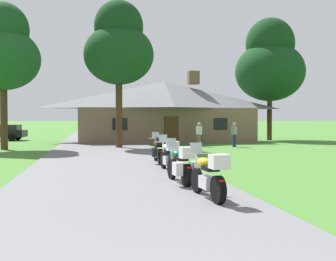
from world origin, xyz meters
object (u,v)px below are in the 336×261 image
object	(u,v)px
bystander_gray_shirt_beside_signpost	(234,133)
tree_by_lodge_front	(119,47)
motorcycle_yellow_nearest_to_camera	(209,176)
bystander_white_shirt_by_tree	(199,133)
tree_right_of_lodge	(270,64)
motorcycle_white_third_in_row	(169,156)
bystander_olive_shirt_near_lodge	(200,132)
tree_left_near	(3,51)
motorcycle_green_second_in_row	(181,165)
motorcycle_red_farthest_in_row	(159,150)

from	to	relation	value
bystander_gray_shirt_beside_signpost	tree_by_lodge_front	world-z (taller)	tree_by_lodge_front
motorcycle_yellow_nearest_to_camera	bystander_white_shirt_by_tree	xyz separation A→B (m)	(4.51, 18.51, 0.31)
motorcycle_yellow_nearest_to_camera	tree_right_of_lodge	world-z (taller)	tree_right_of_lodge
motorcycle_white_third_in_row	bystander_olive_shirt_near_lodge	bearing A→B (deg)	68.47
bystander_gray_shirt_beside_signpost	tree_left_near	bearing A→B (deg)	146.51
motorcycle_yellow_nearest_to_camera	tree_by_lodge_front	size ratio (longest dim) A/B	0.22
bystander_gray_shirt_beside_signpost	bystander_white_shirt_by_tree	xyz separation A→B (m)	(-2.30, 0.77, -0.02)
motorcycle_green_second_in_row	tree_right_of_lodge	bearing A→B (deg)	54.31
bystander_white_shirt_by_tree	tree_right_of_lodge	distance (m)	12.47
motorcycle_yellow_nearest_to_camera	bystander_gray_shirt_beside_signpost	xyz separation A→B (m)	(6.81, 17.74, 0.33)
motorcycle_yellow_nearest_to_camera	bystander_olive_shirt_near_lodge	bearing A→B (deg)	70.91
tree_left_near	tree_right_of_lodge	distance (m)	22.45
motorcycle_white_third_in_row	tree_by_lodge_front	size ratio (longest dim) A/B	0.22
motorcycle_green_second_in_row	motorcycle_white_third_in_row	world-z (taller)	same
motorcycle_yellow_nearest_to_camera	tree_left_near	bearing A→B (deg)	109.39
tree_left_near	tree_by_lodge_front	size ratio (longest dim) A/B	0.95
bystander_white_shirt_by_tree	tree_right_of_lodge	size ratio (longest dim) A/B	0.15
motorcycle_green_second_in_row	motorcycle_white_third_in_row	size ratio (longest dim) A/B	1.00
bystander_gray_shirt_beside_signpost	bystander_white_shirt_by_tree	world-z (taller)	bystander_gray_shirt_beside_signpost
motorcycle_green_second_in_row	tree_left_near	xyz separation A→B (m)	(-8.07, 15.63, 5.59)
bystander_olive_shirt_near_lodge	motorcycle_red_farthest_in_row	bearing A→B (deg)	95.40
bystander_gray_shirt_beside_signpost	tree_left_near	world-z (taller)	tree_left_near
bystander_olive_shirt_near_lodge	bystander_gray_shirt_beside_signpost	xyz separation A→B (m)	(1.82, -2.45, 0.02)
motorcycle_red_farthest_in_row	tree_right_of_lodge	size ratio (longest dim) A/B	0.19
motorcycle_green_second_in_row	tree_right_of_lodge	world-z (taller)	tree_right_of_lodge
bystander_gray_shirt_beside_signpost	bystander_white_shirt_by_tree	size ratio (longest dim) A/B	1.01
tree_right_of_lodge	motorcycle_green_second_in_row	bearing A→B (deg)	-119.26
motorcycle_yellow_nearest_to_camera	motorcycle_green_second_in_row	xyz separation A→B (m)	(-0.17, 2.36, -0.01)
bystander_gray_shirt_beside_signpost	motorcycle_yellow_nearest_to_camera	bearing A→B (deg)	-143.54
motorcycle_red_farthest_in_row	bystander_gray_shirt_beside_signpost	size ratio (longest dim) A/B	1.23
tree_left_near	tree_right_of_lodge	size ratio (longest dim) A/B	0.84
tree_by_lodge_front	tree_left_near	bearing A→B (deg)	179.47
motorcycle_white_third_in_row	motorcycle_red_farthest_in_row	distance (m)	2.81
tree_right_of_lodge	motorcycle_red_farthest_in_row	bearing A→B (deg)	-126.11
tree_left_near	bystander_gray_shirt_beside_signpost	bearing A→B (deg)	-0.94
motorcycle_green_second_in_row	motorcycle_red_farthest_in_row	world-z (taller)	same
motorcycle_green_second_in_row	tree_left_near	world-z (taller)	tree_left_near
motorcycle_white_third_in_row	bystander_white_shirt_by_tree	xyz separation A→B (m)	(4.54, 13.25, 0.31)
tree_right_of_lodge	tree_left_near	bearing A→B (deg)	-160.09
motorcycle_white_third_in_row	tree_left_near	size ratio (longest dim) A/B	0.23
bystander_olive_shirt_near_lodge	bystander_white_shirt_by_tree	bearing A→B (deg)	101.54
motorcycle_red_farthest_in_row	tree_by_lodge_front	xyz separation A→B (m)	(-1.11, 9.85, 6.02)
tree_right_of_lodge	bystander_olive_shirt_near_lodge	bearing A→B (deg)	-145.38
motorcycle_green_second_in_row	tree_by_lodge_front	size ratio (longest dim) A/B	0.22
motorcycle_green_second_in_row	motorcycle_red_farthest_in_row	distance (m)	5.71
bystander_olive_shirt_near_lodge	bystander_gray_shirt_beside_signpost	world-z (taller)	bystander_gray_shirt_beside_signpost
motorcycle_red_farthest_in_row	tree_left_near	xyz separation A→B (m)	(-8.29, 9.92, 5.59)
tree_left_near	tree_right_of_lodge	xyz separation A→B (m)	(21.10, 7.64, 0.65)
motorcycle_green_second_in_row	bystander_olive_shirt_near_lodge	bearing A→B (deg)	67.42
motorcycle_green_second_in_row	bystander_white_shirt_by_tree	size ratio (longest dim) A/B	1.25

